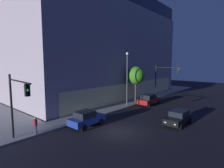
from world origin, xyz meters
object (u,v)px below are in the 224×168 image
Objects in this scene: traffic_light_far_corner at (164,76)px; car_blue at (86,118)px; street_lamp_sidewalk at (127,73)px; traffic_light_near_corner at (17,98)px; car_black at (178,117)px; sidewalk_tree at (136,75)px; modern_building at (89,49)px; pedestrian_waiting at (35,124)px; car_red at (149,100)px.

traffic_light_far_corner is 20.32m from car_blue.
car_blue is (-10.41, -2.09, -4.59)m from street_lamp_sidewalk.
traffic_light_near_corner reaches higher than car_black.
street_lamp_sidewalk is at bearing 11.34° from car_blue.
traffic_light_far_corner is at bearing -0.92° from traffic_light_near_corner.
street_lamp_sidewalk reaches higher than car_blue.
modern_building is at bearing 82.55° from sidewalk_tree.
car_blue is at bearing -6.33° from traffic_light_near_corner.
car_black is at bearing -37.15° from pedestrian_waiting.
pedestrian_waiting reaches higher than car_black.
car_blue is at bearing 179.77° from car_red.
traffic_light_far_corner reaches higher than sidewalk_tree.
traffic_light_near_corner is at bearing 149.81° from car_black.
street_lamp_sidewalk reaches higher than traffic_light_near_corner.
traffic_light_near_corner is 1.41× the size of car_blue.
car_blue is at bearing 134.32° from car_black.
modern_building is 18.24m from traffic_light_far_corner.
traffic_light_far_corner reaches higher than traffic_light_near_corner.
pedestrian_waiting is at bearing -178.84° from street_lamp_sidewalk.
car_red is (-2.00, -17.14, -9.46)m from modern_building.
car_red reaches higher than car_blue.
pedestrian_waiting is 5.22m from car_blue.
street_lamp_sidewalk is at bearing 71.71° from car_black.
traffic_light_far_corner is 25.16m from pedestrian_waiting.
car_red is at bearing -0.23° from car_blue.
sidewalk_tree is (-1.88, -14.38, -5.51)m from modern_building.
traffic_light_far_corner is at bearing -3.34° from pedestrian_waiting.
traffic_light_near_corner is 0.93× the size of sidewalk_tree.
sidewalk_tree is 19.15m from pedestrian_waiting.
car_red reaches higher than car_black.
street_lamp_sidewalk reaches higher than sidewalk_tree.
car_blue is 10.40m from car_black.
modern_building is 8.84× the size of car_blue.
pedestrian_waiting is at bearing -143.45° from modern_building.
car_black is at bearing -45.68° from car_blue.
traffic_light_far_corner is at bearing -10.42° from street_lamp_sidewalk.
traffic_light_far_corner is 3.96× the size of pedestrian_waiting.
traffic_light_far_corner is (4.24, -16.76, -5.82)m from modern_building.
street_lamp_sidewalk is at bearing 147.29° from car_red.
car_red is at bearing 48.70° from car_black.
car_red is at bearing -176.50° from traffic_light_far_corner.
traffic_light_near_corner is 0.89× the size of traffic_light_far_corner.
sidewalk_tree reaches higher than car_blue.
street_lamp_sidewalk is 6.06m from car_red.
street_lamp_sidewalk is (-5.34, -15.00, -4.88)m from modern_building.
car_black is at bearing -109.09° from modern_building.
sidewalk_tree reaches higher than pedestrian_waiting.
sidewalk_tree reaches higher than car_red.
pedestrian_waiting is at bearing 174.39° from car_red.
car_blue is (-15.75, -17.09, -9.47)m from modern_building.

